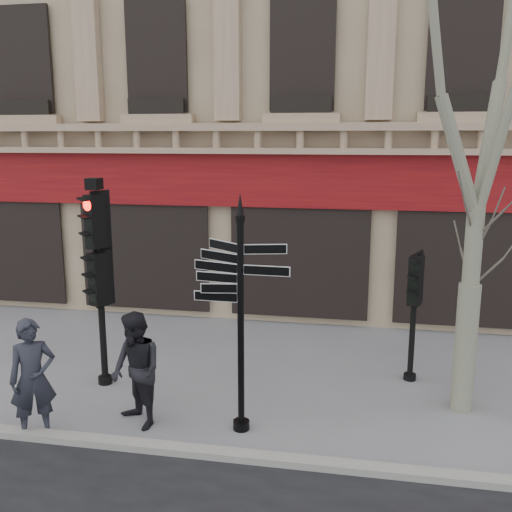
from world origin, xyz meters
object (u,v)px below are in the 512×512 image
(fingerpost, at_px, (240,275))
(traffic_signal_main, at_px, (98,257))
(traffic_signal_secondary, at_px, (415,294))
(pedestrian_b, at_px, (136,370))
(pedestrian_a, at_px, (33,379))
(plane_tree, at_px, (490,40))

(fingerpost, height_order, traffic_signal_main, traffic_signal_main)
(fingerpost, bearing_deg, traffic_signal_secondary, 52.91)
(traffic_signal_main, bearing_deg, fingerpost, -0.04)
(traffic_signal_main, relative_size, pedestrian_b, 2.05)
(pedestrian_a, xyz_separation_m, pedestrian_b, (1.45, 0.60, -0.01))
(traffic_signal_main, height_order, plane_tree, plane_tree)
(traffic_signal_main, distance_m, pedestrian_a, 2.53)
(traffic_signal_main, relative_size, traffic_signal_secondary, 1.58)
(fingerpost, height_order, pedestrian_b, fingerpost)
(fingerpost, height_order, traffic_signal_secondary, fingerpost)
(plane_tree, xyz_separation_m, pedestrian_a, (-6.73, -2.14, -5.11))
(pedestrian_a, bearing_deg, pedestrian_b, -13.03)
(pedestrian_a, bearing_deg, fingerpost, -21.77)
(pedestrian_b, bearing_deg, traffic_signal_secondary, 70.00)
(fingerpost, xyz_separation_m, plane_tree, (3.60, 1.37, 3.50))
(traffic_signal_main, xyz_separation_m, plane_tree, (6.52, 0.13, 3.60))
(traffic_signal_main, relative_size, plane_tree, 0.45)
(traffic_signal_secondary, bearing_deg, plane_tree, -33.38)
(traffic_signal_main, distance_m, plane_tree, 7.45)
(traffic_signal_secondary, xyz_separation_m, pedestrian_b, (-4.51, -2.64, -0.77))
(plane_tree, bearing_deg, pedestrian_b, -163.76)
(traffic_signal_secondary, relative_size, pedestrian_b, 1.30)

